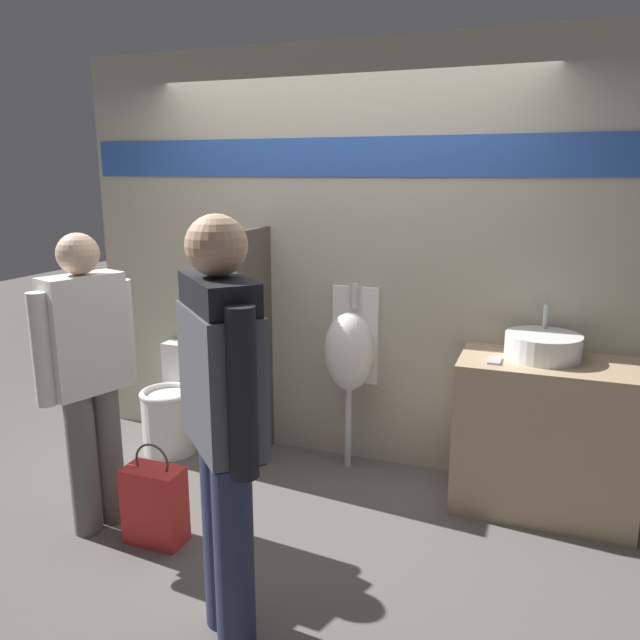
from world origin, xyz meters
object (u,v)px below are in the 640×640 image
object	(u,v)px
urinal_near_counter	(350,351)
sink_basin	(543,346)
person_with_lanyard	(88,372)
shopping_bag	(155,504)
cell_phone	(495,360)
toilet	(173,407)
person_in_vest	(223,406)

from	to	relation	value
urinal_near_counter	sink_basin	bearing A→B (deg)	-3.88
person_with_lanyard	shopping_bag	size ratio (longest dim) A/B	2.91
cell_phone	toilet	bearing A→B (deg)	178.15
sink_basin	toilet	distance (m)	2.50
urinal_near_counter	person_in_vest	distance (m)	1.69
toilet	person_with_lanyard	world-z (taller)	person_with_lanyard
person_in_vest	person_with_lanyard	distance (m)	1.19
person_with_lanyard	shopping_bag	distance (m)	0.78
cell_phone	person_in_vest	world-z (taller)	person_in_vest
shopping_bag	person_in_vest	bearing A→B (deg)	-34.12
person_with_lanyard	cell_phone	bearing A→B (deg)	-45.73
sink_basin	toilet	size ratio (longest dim) A/B	0.48
toilet	shopping_bag	distance (m)	1.17
cell_phone	shopping_bag	size ratio (longest dim) A/B	0.25
cell_phone	shopping_bag	bearing A→B (deg)	-149.14
cell_phone	toilet	world-z (taller)	cell_phone
urinal_near_counter	person_with_lanyard	distance (m)	1.59
toilet	shopping_bag	size ratio (longest dim) A/B	1.55
toilet	urinal_near_counter	bearing A→B (deg)	7.82
urinal_near_counter	toilet	world-z (taller)	urinal_near_counter
urinal_near_counter	toilet	distance (m)	1.35
sink_basin	person_with_lanyard	size ratio (longest dim) A/B	0.26
person_in_vest	sink_basin	bearing A→B (deg)	-81.37
urinal_near_counter	shopping_bag	xyz separation A→B (m)	(-0.69, -1.20, -0.58)
cell_phone	person_in_vest	bearing A→B (deg)	-122.41
shopping_bag	person_with_lanyard	bearing A→B (deg)	176.15
person_with_lanyard	toilet	bearing A→B (deg)	29.11
toilet	person_in_vest	bearing A→B (deg)	-50.14
cell_phone	shopping_bag	world-z (taller)	cell_phone
person_in_vest	shopping_bag	world-z (taller)	person_in_vest
sink_basin	shopping_bag	bearing A→B (deg)	-148.79
urinal_near_counter	person_with_lanyard	xyz separation A→B (m)	(-1.07, -1.18, 0.10)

